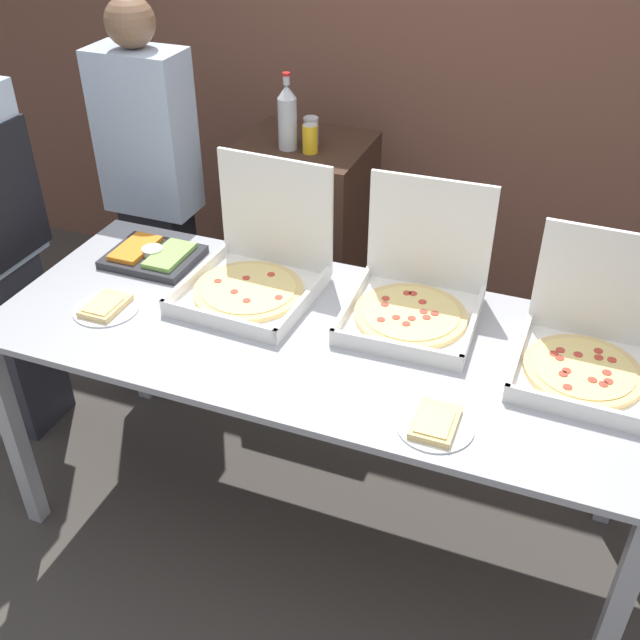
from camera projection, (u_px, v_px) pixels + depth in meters
The scene contains 14 objects.
ground_plane at pixel (320, 516), 3.01m from camera, with size 16.00×16.00×0.00m, color #423D38.
brick_wall_behind at pixel (450, 52), 3.52m from camera, with size 10.00×0.06×2.80m.
buffet_table at pixel (320, 357), 2.55m from camera, with size 2.21×0.91×0.91m.
pizza_box_near_left at pixel (255, 271), 2.66m from camera, with size 0.47×0.48×0.44m.
pizza_box_far_left at pixel (415, 295), 2.54m from camera, with size 0.45×0.46×0.43m.
pizza_box_far_right at pixel (588, 349), 2.29m from camera, with size 0.42×0.43×0.41m.
paper_plate_front_left at pixel (435, 424), 2.11m from camera, with size 0.22×0.22×0.03m.
paper_plate_front_right at pixel (106, 307), 2.59m from camera, with size 0.23×0.23×0.03m.
veggie_tray at pixel (153, 255), 2.87m from camera, with size 0.34×0.27×0.05m.
sideboard_podium at pixel (305, 253), 3.64m from camera, with size 0.57×0.53×1.12m.
soda_bottle at pixel (287, 116), 3.19m from camera, with size 0.08×0.08×0.33m.
soda_can_silver at pixel (311, 131), 3.27m from camera, with size 0.07×0.07×0.12m.
soda_can_colored at pixel (310, 139), 3.20m from camera, with size 0.07×0.07×0.12m.
person_guest_cap at pixel (153, 192), 3.37m from camera, with size 0.40×0.22×1.75m.
Camera 1 is at (0.73, -1.89, 2.36)m, focal length 42.00 mm.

